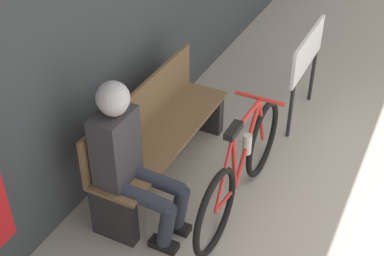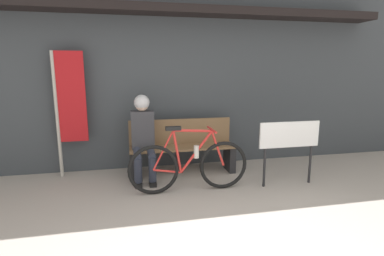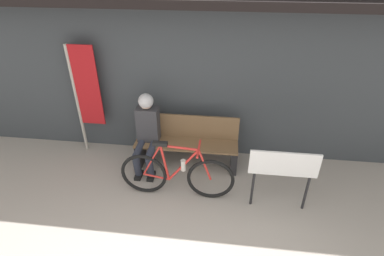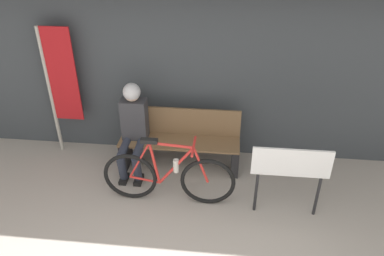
% 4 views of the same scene
% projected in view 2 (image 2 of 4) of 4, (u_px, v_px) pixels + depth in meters
% --- Properties ---
extents(storefront_wall, '(12.00, 0.56, 3.20)m').
position_uv_depth(storefront_wall, '(177.00, 67.00, 4.90)').
color(storefront_wall, '#3D4247').
rests_on(storefront_wall, ground_plane).
extents(park_bench_near, '(1.64, 0.42, 0.85)m').
position_uv_depth(park_bench_near, '(182.00, 148.00, 4.72)').
color(park_bench_near, brown).
rests_on(park_bench_near, ground_plane).
extents(bicycle, '(1.63, 0.40, 0.90)m').
position_uv_depth(bicycle, '(189.00, 165.00, 4.00)').
color(bicycle, black).
rests_on(bicycle, ground_plane).
extents(person_seated, '(0.34, 0.64, 1.26)m').
position_uv_depth(person_seated, '(143.00, 132.00, 4.43)').
color(person_seated, '#2D3342').
rests_on(person_seated, ground_plane).
extents(banner_pole, '(0.45, 0.05, 1.89)m').
position_uv_depth(banner_pole, '(67.00, 103.00, 4.44)').
color(banner_pole, '#B7B2A8').
rests_on(banner_pole, ground_plane).
extents(signboard, '(0.89, 0.04, 0.92)m').
position_uv_depth(signboard, '(289.00, 139.00, 4.17)').
color(signboard, '#232326').
rests_on(signboard, ground_plane).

